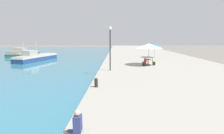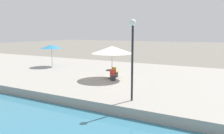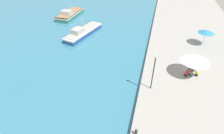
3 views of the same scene
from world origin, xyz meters
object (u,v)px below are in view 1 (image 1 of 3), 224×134
(cafe_umbrella_white, at_px, (155,45))
(cafe_chair_right, at_px, (144,63))
(lamppost, at_px, (110,41))
(fishing_boat_mid, at_px, (23,53))
(mooring_bollard, at_px, (96,82))
(cafe_chair_left, at_px, (154,63))
(cafe_table, at_px, (148,61))
(cafe_umbrella_pink, at_px, (149,46))
(fishing_boat_near, at_px, (36,57))
(person_at_quay, at_px, (76,124))

(cafe_umbrella_white, height_order, cafe_chair_right, cafe_umbrella_white)
(cafe_umbrella_white, distance_m, lamppost, 15.00)
(fishing_boat_mid, height_order, mooring_bollard, fishing_boat_mid)
(cafe_umbrella_white, xyz_separation_m, cafe_chair_right, (-3.24, -9.60, -1.94))
(cafe_umbrella_white, distance_m, cafe_chair_left, 9.59)
(cafe_table, distance_m, cafe_chair_right, 0.75)
(cafe_table, bearing_deg, mooring_bollard, -117.52)
(cafe_umbrella_pink, bearing_deg, mooring_bollard, -117.94)
(fishing_boat_near, height_order, cafe_table, fishing_boat_near)
(fishing_boat_mid, distance_m, cafe_umbrella_white, 28.94)
(cafe_table, bearing_deg, person_at_quay, -107.91)
(cafe_umbrella_pink, height_order, cafe_umbrella_white, cafe_umbrella_pink)
(mooring_bollard, bearing_deg, fishing_boat_mid, 126.06)
(fishing_boat_near, relative_size, cafe_chair_left, 10.45)
(cafe_umbrella_white, bearing_deg, cafe_chair_left, -102.28)
(cafe_chair_right, bearing_deg, cafe_umbrella_pink, -99.86)
(fishing_boat_near, distance_m, cafe_table, 20.01)
(cafe_umbrella_pink, xyz_separation_m, cafe_umbrella_white, (2.69, 9.23, -0.17))
(mooring_bollard, height_order, lamppost, lamppost)
(fishing_boat_near, relative_size, cafe_umbrella_white, 3.82)
(cafe_table, distance_m, mooring_bollard, 11.67)
(cafe_chair_right, distance_m, person_at_quay, 16.74)
(cafe_table, height_order, lamppost, lamppost)
(cafe_umbrella_pink, distance_m, lamppost, 6.07)
(mooring_bollard, bearing_deg, cafe_chair_left, 59.25)
(cafe_umbrella_pink, bearing_deg, lamppost, -140.93)
(cafe_table, relative_size, cafe_chair_right, 0.88)
(mooring_bollard, bearing_deg, lamppost, 83.48)
(cafe_umbrella_pink, height_order, mooring_bollard, cafe_umbrella_pink)
(cafe_table, height_order, cafe_chair_right, cafe_chair_right)
(fishing_boat_mid, bearing_deg, mooring_bollard, -51.66)
(fishing_boat_near, xyz_separation_m, cafe_chair_left, (18.97, -8.28, 0.21))
(fishing_boat_near, distance_m, cafe_umbrella_white, 21.10)
(cafe_umbrella_pink, xyz_separation_m, mooring_bollard, (-5.42, -10.22, -2.09))
(person_at_quay, bearing_deg, fishing_boat_near, 117.56)
(person_at_quay, xyz_separation_m, lamppost, (0.68, 12.60, 2.68))
(cafe_chair_left, relative_size, mooring_bollard, 1.39)
(person_at_quay, height_order, mooring_bollard, person_at_quay)
(cafe_chair_left, bearing_deg, mooring_bollard, -24.74)
(cafe_chair_left, bearing_deg, cafe_chair_right, -65.06)
(fishing_boat_mid, height_order, cafe_umbrella_pink, fishing_boat_mid)
(mooring_bollard, distance_m, lamppost, 7.01)
(fishing_boat_near, height_order, cafe_chair_left, fishing_boat_near)
(cafe_table, xyz_separation_m, person_at_quay, (-5.34, -16.53, -0.12))
(mooring_bollard, bearing_deg, cafe_umbrella_white, 67.37)
(mooring_bollard, bearing_deg, cafe_table, 62.48)
(mooring_bollard, bearing_deg, cafe_umbrella_pink, 62.06)
(cafe_table, xyz_separation_m, lamppost, (-4.66, -3.94, 2.56))
(fishing_boat_near, xyz_separation_m, cafe_umbrella_pink, (18.28, -8.33, 2.33))
(fishing_boat_mid, bearing_deg, cafe_umbrella_white, -13.07)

